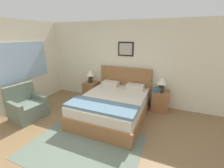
{
  "coord_description": "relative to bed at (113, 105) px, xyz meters",
  "views": [
    {
      "loc": [
        1.63,
        -1.84,
        2.16
      ],
      "look_at": [
        0.22,
        1.5,
        0.97
      ],
      "focal_mm": 24.0,
      "sensor_mm": 36.0,
      "label": 1
    }
  ],
  "objects": [
    {
      "name": "table_lamp_by_door",
      "position": [
        1.17,
        0.85,
        0.57
      ],
      "size": [
        0.28,
        0.28,
        0.46
      ],
      "color": "#2D2823",
      "rests_on": "nightstand_by_door"
    },
    {
      "name": "wall_back",
      "position": [
        -0.2,
        1.16,
        0.98
      ],
      "size": [
        7.54,
        0.09,
        2.6
      ],
      "color": "beige",
      "rests_on": "ground_plane"
    },
    {
      "name": "armchair",
      "position": [
        -2.13,
        -0.97,
        -0.02
      ],
      "size": [
        0.82,
        0.87,
        0.91
      ],
      "rotation": [
        0.0,
        0.0,
        -1.72
      ],
      "color": "slate",
      "rests_on": "ground_plane"
    },
    {
      "name": "book_novel_upper",
      "position": [
        1.07,
        0.81,
        0.36
      ],
      "size": [
        0.22,
        0.22,
        0.03
      ],
      "rotation": [
        0.0,
        0.0,
        0.09
      ],
      "color": "#335693",
      "rests_on": "book_hardcover_middle"
    },
    {
      "name": "area_rug_main",
      "position": [
        -0.07,
        -1.35,
        -0.32
      ],
      "size": [
        2.26,
        1.69,
        0.01
      ],
      "color": "slate",
      "rests_on": "ground_plane"
    },
    {
      "name": "table_lamp_near_window",
      "position": [
        -1.19,
        0.85,
        0.57
      ],
      "size": [
        0.28,
        0.28,
        0.46
      ],
      "color": "#2D2823",
      "rests_on": "nightstand_near_window"
    },
    {
      "name": "wall_left",
      "position": [
        -2.8,
        -0.25,
        0.98
      ],
      "size": [
        0.08,
        5.14,
        2.6
      ],
      "color": "beige",
      "rests_on": "ground_plane"
    },
    {
      "name": "book_slim_near_top",
      "position": [
        1.07,
        0.81,
        0.39
      ],
      "size": [
        0.15,
        0.21,
        0.03
      ],
      "rotation": [
        0.0,
        0.0,
        -0.01
      ],
      "color": "#4C7551",
      "rests_on": "book_novel_upper"
    },
    {
      "name": "ground_plane",
      "position": [
        -0.2,
        -1.61,
        -0.32
      ],
      "size": [
        16.0,
        16.0,
        0.0
      ],
      "primitive_type": "plane",
      "color": "olive"
    },
    {
      "name": "nightstand_near_window",
      "position": [
        -1.18,
        0.86,
        -0.03
      ],
      "size": [
        0.47,
        0.47,
        0.59
      ],
      "color": "#936038",
      "rests_on": "ground_plane"
    },
    {
      "name": "book_thick_bottom",
      "position": [
        1.07,
        0.81,
        0.29
      ],
      "size": [
        0.19,
        0.22,
        0.04
      ],
      "rotation": [
        0.0,
        0.0,
        -0.07
      ],
      "color": "#4C7551",
      "rests_on": "nightstand_by_door"
    },
    {
      "name": "bed",
      "position": [
        0.0,
        0.0,
        0.0
      ],
      "size": [
        1.7,
        2.18,
        1.18
      ],
      "color": "#936038",
      "rests_on": "ground_plane"
    },
    {
      "name": "book_hardcover_middle",
      "position": [
        1.07,
        0.81,
        0.33
      ],
      "size": [
        0.19,
        0.26,
        0.04
      ],
      "rotation": [
        0.0,
        0.0,
        -0.12
      ],
      "color": "#335693",
      "rests_on": "book_thick_bottom"
    },
    {
      "name": "nightstand_by_door",
      "position": [
        1.18,
        0.86,
        -0.03
      ],
      "size": [
        0.47,
        0.47,
        0.59
      ],
      "color": "#936038",
      "rests_on": "ground_plane"
    }
  ]
}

